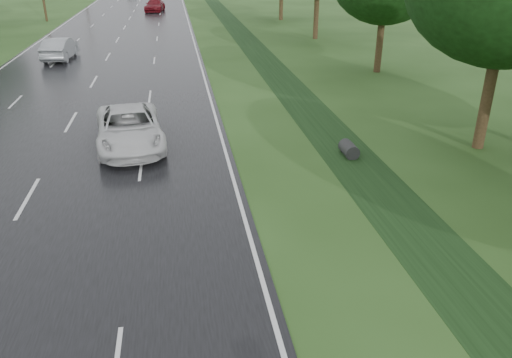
{
  "coord_description": "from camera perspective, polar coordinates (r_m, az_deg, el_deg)",
  "views": [
    {
      "loc": [
        5.02,
        -7.41,
        7.32
      ],
      "look_at": [
        7.1,
        5.56,
        1.3
      ],
      "focal_mm": 35.0,
      "sensor_mm": 36.0,
      "label": 1
    }
  ],
  "objects": [
    {
      "name": "far_car_red",
      "position": [
        70.53,
        -11.49,
        18.87
      ],
      "size": [
        2.85,
        5.53,
        1.53
      ],
      "primitive_type": "imported",
      "rotation": [
        0.0,
        0.0,
        -0.14
      ],
      "color": "maroon",
      "rests_on": "road"
    },
    {
      "name": "white_pickup",
      "position": [
        20.88,
        -14.27,
        5.67
      ],
      "size": [
        3.17,
        5.77,
        1.53
      ],
      "primitive_type": "imported",
      "rotation": [
        0.0,
        0.0,
        0.12
      ],
      "color": "silver",
      "rests_on": "road"
    },
    {
      "name": "edge_stripe_east",
      "position": [
        52.94,
        -7.48,
        16.53
      ],
      "size": [
        0.12,
        180.0,
        0.01
      ],
      "primitive_type": "cube",
      "color": "silver",
      "rests_on": "road"
    },
    {
      "name": "silver_sedan",
      "position": [
        40.34,
        -21.52,
        13.72
      ],
      "size": [
        1.96,
        4.87,
        1.57
      ],
      "primitive_type": "imported",
      "rotation": [
        0.0,
        0.0,
        3.08
      ],
      "color": "#999DA1",
      "rests_on": "road"
    },
    {
      "name": "road",
      "position": [
        53.15,
        -15.05,
        15.93
      ],
      "size": [
        14.0,
        180.0,
        0.04
      ],
      "primitive_type": "cube",
      "color": "black",
      "rests_on": "ground"
    },
    {
      "name": "edge_stripe_west",
      "position": [
        54.2,
        -22.4,
        15.15
      ],
      "size": [
        0.12,
        180.0,
        0.01
      ],
      "primitive_type": "cube",
      "color": "silver",
      "rests_on": "road"
    },
    {
      "name": "center_line",
      "position": [
        53.14,
        -15.05,
        15.96
      ],
      "size": [
        0.12,
        180.0,
        0.01
      ],
      "primitive_type": "cube",
      "color": "silver",
      "rests_on": "road"
    },
    {
      "name": "drainage_ditch",
      "position": [
        27.87,
        4.71,
        9.39
      ],
      "size": [
        2.2,
        120.0,
        0.56
      ],
      "color": "black",
      "rests_on": "ground"
    }
  ]
}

